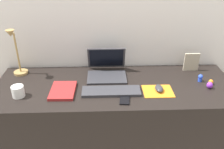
% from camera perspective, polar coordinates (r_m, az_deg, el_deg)
% --- Properties ---
extents(back_wall, '(2.98, 0.05, 1.31)m').
position_cam_1_polar(back_wall, '(2.18, 0.29, 0.42)').
color(back_wall, silver).
rests_on(back_wall, ground_plane).
extents(desk, '(1.78, 0.64, 0.74)m').
position_cam_1_polar(desk, '(2.04, 0.69, -11.45)').
color(desk, black).
rests_on(desk, ground_plane).
extents(laptop, '(0.30, 0.28, 0.20)m').
position_cam_1_polar(laptop, '(1.96, -1.24, 1.40)').
color(laptop, '#333338').
rests_on(laptop, desk).
extents(keyboard, '(0.41, 0.13, 0.02)m').
position_cam_1_polar(keyboard, '(1.74, -0.18, -3.89)').
color(keyboard, '#333338').
rests_on(keyboard, desk).
extents(mousepad, '(0.21, 0.17, 0.00)m').
position_cam_1_polar(mousepad, '(1.79, 10.49, -3.79)').
color(mousepad, orange).
rests_on(mousepad, desk).
extents(mouse, '(0.06, 0.10, 0.03)m').
position_cam_1_polar(mouse, '(1.78, 10.77, -3.15)').
color(mouse, '#333338').
rests_on(mouse, mousepad).
extents(cell_phone, '(0.08, 0.13, 0.01)m').
position_cam_1_polar(cell_phone, '(1.67, 2.95, -5.67)').
color(cell_phone, black).
rests_on(cell_phone, desk).
extents(desk_lamp, '(0.11, 0.15, 0.38)m').
position_cam_1_polar(desk_lamp, '(2.03, -21.19, 4.49)').
color(desk_lamp, '#A5844C').
rests_on(desk_lamp, desk).
extents(notebook_pad, '(0.18, 0.24, 0.02)m').
position_cam_1_polar(notebook_pad, '(1.78, -11.23, -3.65)').
color(notebook_pad, maroon).
rests_on(notebook_pad, desk).
extents(picture_frame, '(0.12, 0.02, 0.15)m').
position_cam_1_polar(picture_frame, '(2.11, 17.80, 2.75)').
color(picture_frame, '#B2A58C').
rests_on(picture_frame, desk).
extents(coffee_mug, '(0.08, 0.08, 0.08)m').
position_cam_1_polar(coffee_mug, '(1.80, -20.81, -3.65)').
color(coffee_mug, white).
rests_on(coffee_mug, desk).
extents(toy_figurine_purple, '(0.04, 0.04, 0.05)m').
position_cam_1_polar(toy_figurine_purple, '(1.92, 21.56, -2.30)').
color(toy_figurine_purple, purple).
rests_on(toy_figurine_purple, desk).
extents(toy_figurine_blue, '(0.03, 0.03, 0.06)m').
position_cam_1_polar(toy_figurine_blue, '(1.98, 19.66, -0.72)').
color(toy_figurine_blue, blue).
rests_on(toy_figurine_blue, desk).
extents(toy_figurine_orange, '(0.03, 0.03, 0.04)m').
position_cam_1_polar(toy_figurine_orange, '(1.97, 21.80, -1.61)').
color(toy_figurine_orange, orange).
rests_on(toy_figurine_orange, desk).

